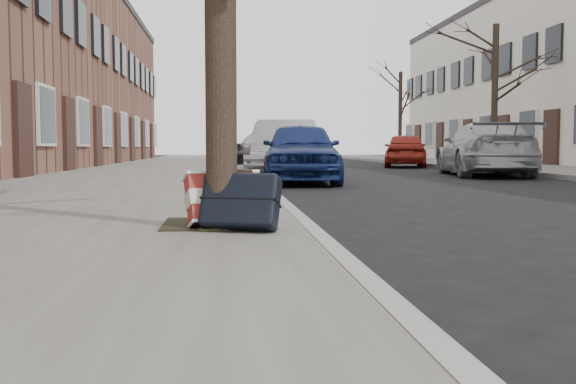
{
  "coord_description": "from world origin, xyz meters",
  "views": [
    {
      "loc": [
        -1.93,
        -4.03,
        0.75
      ],
      "look_at": [
        -1.45,
        0.8,
        0.41
      ],
      "focal_mm": 40.0,
      "sensor_mm": 36.0,
      "label": 1
    }
  ],
  "objects": [
    {
      "name": "far_sidewalk",
      "position": [
        7.8,
        15.0,
        0.06
      ],
      "size": [
        4.0,
        70.0,
        0.12
      ],
      "primitive_type": "cube",
      "color": "slate",
      "rests_on": "ground"
    },
    {
      "name": "car_far_back",
      "position": [
        4.82,
        19.53,
        0.64
      ],
      "size": [
        2.42,
        4.01,
        1.28
      ],
      "primitive_type": "imported",
      "rotation": [
        0.0,
        0.0,
        2.88
      ],
      "color": "maroon",
      "rests_on": "ground"
    },
    {
      "name": "car_near_front",
      "position": [
        -0.36,
        9.25,
        0.65
      ],
      "size": [
        1.82,
        3.91,
        1.3
      ],
      "primitive_type": "imported",
      "rotation": [
        0.0,
        0.0,
        -0.08
      ],
      "color": "navy",
      "rests_on": "ground"
    },
    {
      "name": "near_sidewalk",
      "position": [
        -3.7,
        15.0,
        0.06
      ],
      "size": [
        5.0,
        70.0,
        0.12
      ],
      "primitive_type": "cube",
      "color": "gray",
      "rests_on": "ground"
    },
    {
      "name": "suitcase_navy",
      "position": [
        -1.81,
        0.76,
        0.35
      ],
      "size": [
        0.66,
        0.52,
        0.45
      ],
      "primitive_type": "cube",
      "rotation": [
        -0.42,
        0.0,
        -0.35
      ],
      "color": "black",
      "rests_on": "near_sidewalk"
    },
    {
      "name": "car_far_front",
      "position": [
        4.83,
        12.15,
        0.68
      ],
      "size": [
        2.69,
        4.97,
        1.37
      ],
      "primitive_type": "imported",
      "rotation": [
        0.0,
        0.0,
        2.97
      ],
      "color": "#989B9F",
      "rests_on": "ground"
    },
    {
      "name": "suitcase_red",
      "position": [
        -1.93,
        1.0,
        0.34
      ],
      "size": [
        0.64,
        0.47,
        0.44
      ],
      "primitive_type": "cube",
      "rotation": [
        -0.42,
        0.0,
        0.3
      ],
      "color": "maroon",
      "rests_on": "near_sidewalk"
    },
    {
      "name": "car_near_mid",
      "position": [
        -0.18,
        14.53,
        0.78
      ],
      "size": [
        2.54,
        4.95,
        1.56
      ],
      "primitive_type": "imported",
      "rotation": [
        0.0,
        0.0,
        -0.2
      ],
      "color": "#9D9FA5",
      "rests_on": "ground"
    },
    {
      "name": "tree_far_c",
      "position": [
        7.2,
        28.82,
        2.39
      ],
      "size": [
        0.2,
        0.2,
        4.55
      ],
      "primitive_type": "cylinder",
      "color": "black",
      "rests_on": "far_sidewalk"
    },
    {
      "name": "tree_far_b",
      "position": [
        7.2,
        17.06,
        2.51
      ],
      "size": [
        0.22,
        0.22,
        4.77
      ],
      "primitive_type": "cylinder",
      "color": "black",
      "rests_on": "far_sidewalk"
    },
    {
      "name": "ground",
      "position": [
        0.0,
        0.0,
        0.0
      ],
      "size": [
        120.0,
        120.0,
        0.0
      ],
      "primitive_type": "plane",
      "color": "black",
      "rests_on": "ground"
    },
    {
      "name": "dirt_patch",
      "position": [
        -2.0,
        1.2,
        0.13
      ],
      "size": [
        0.85,
        0.85,
        0.02
      ],
      "primitive_type": "cube",
      "color": "black",
      "rests_on": "near_sidewalk"
    },
    {
      "name": "car_near_back",
      "position": [
        -0.38,
        21.0,
        0.66
      ],
      "size": [
        2.97,
        5.04,
        1.32
      ],
      "primitive_type": "imported",
      "rotation": [
        0.0,
        0.0,
        -0.17
      ],
      "color": "#343438",
      "rests_on": "ground"
    }
  ]
}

